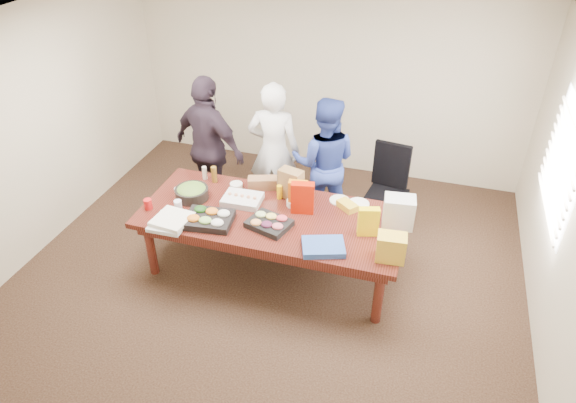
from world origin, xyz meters
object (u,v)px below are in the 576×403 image
(office_chair, at_px, (387,194))
(salad_bowl, at_px, (192,193))
(person_right, at_px, (324,163))
(sheet_cake, at_px, (242,199))
(person_center, at_px, (274,151))
(conference_table, at_px, (272,242))

(office_chair, relative_size, salad_bowl, 2.84)
(office_chair, xyz_separation_m, person_right, (-0.78, -0.02, 0.31))
(sheet_cake, bearing_deg, salad_bowl, -174.17)
(person_center, xyz_separation_m, salad_bowl, (-0.61, -1.06, -0.08))
(conference_table, relative_size, person_center, 1.58)
(conference_table, xyz_separation_m, sheet_cake, (-0.38, 0.13, 0.41))
(person_center, xyz_separation_m, sheet_cake, (-0.04, -0.98, -0.10))
(person_center, bearing_deg, sheet_cake, 82.37)
(person_center, height_order, sheet_cake, person_center)
(person_right, bearing_deg, person_center, -8.50)
(conference_table, relative_size, sheet_cake, 6.77)
(person_center, bearing_deg, conference_table, 101.63)
(person_right, bearing_deg, conference_table, 66.51)
(conference_table, xyz_separation_m, salad_bowl, (-0.94, 0.05, 0.43))
(conference_table, xyz_separation_m, person_center, (-0.33, 1.11, 0.51))
(person_center, xyz_separation_m, person_right, (0.64, -0.01, -0.06))
(office_chair, xyz_separation_m, salad_bowl, (-2.03, -1.07, 0.28))
(office_chair, relative_size, person_center, 0.59)
(person_right, height_order, salad_bowl, person_right)
(conference_table, bearing_deg, sheet_cake, 161.02)
(person_center, relative_size, person_right, 1.07)
(sheet_cake, height_order, salad_bowl, salad_bowl)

